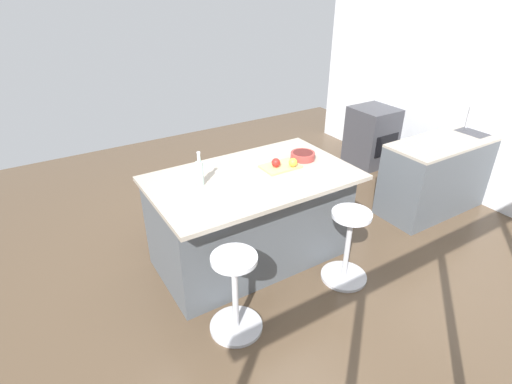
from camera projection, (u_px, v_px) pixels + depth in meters
The scene contains 12 objects.
ground_plane at pixel (266, 270), 4.00m from camera, with size 8.10×8.10×0.00m, color brown.
interior_partition_left at pixel (488, 86), 4.75m from camera, with size 0.12×5.45×2.87m.
sink_cabinet at pixel (455, 169), 5.01m from camera, with size 2.11×0.60×1.18m.
oven_range at pixel (372, 136), 6.07m from camera, with size 0.60×0.61×0.87m.
kitchen_island at pixel (251, 217), 3.95m from camera, with size 1.90×1.15×0.96m.
stool_by_window at pixel (347, 248), 3.73m from camera, with size 0.44×0.44×0.74m.
stool_middle at pixel (235, 296), 3.18m from camera, with size 0.44×0.44×0.74m.
cutting_board at pixel (280, 167), 3.85m from camera, with size 0.36×0.24×0.02m, color tan.
apple_red at pixel (276, 163), 3.80m from camera, with size 0.09×0.09×0.09m, color red.
apple_yellow at pixel (293, 162), 3.81m from camera, with size 0.08×0.08×0.08m, color gold.
water_bottle at pixel (200, 172), 3.48m from camera, with size 0.06×0.06×0.31m.
fruit_bowl at pixel (303, 155), 4.01m from camera, with size 0.24×0.24×0.07m.
Camera 1 is at (1.74, 2.62, 2.60)m, focal length 28.13 mm.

